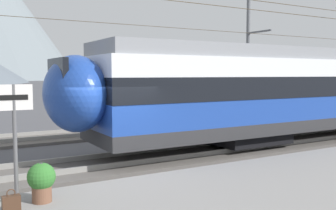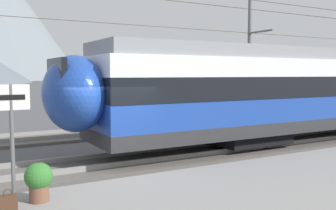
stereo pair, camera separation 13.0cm
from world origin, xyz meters
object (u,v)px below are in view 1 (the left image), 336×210
object	(u,v)px
platform_sign	(14,117)
potted_plant_platform_edge	(41,179)
handbag_near_sign	(11,204)
catenary_mast_far_side	(249,52)

from	to	relation	value
platform_sign	potted_plant_platform_edge	bearing A→B (deg)	-12.90
potted_plant_platform_edge	handbag_near_sign	bearing A→B (deg)	-151.65
platform_sign	handbag_near_sign	world-z (taller)	platform_sign
handbag_near_sign	potted_plant_platform_edge	xyz separation A→B (m)	(0.62, 0.33, 0.30)
platform_sign	handbag_near_sign	size ratio (longest dim) A/B	5.26
catenary_mast_far_side	handbag_near_sign	distance (m)	19.75
handbag_near_sign	catenary_mast_far_side	bearing A→B (deg)	35.31
platform_sign	potted_plant_platform_edge	distance (m)	1.35
catenary_mast_far_side	handbag_near_sign	world-z (taller)	catenary_mast_far_side
catenary_mast_far_side	potted_plant_platform_edge	bearing A→B (deg)	-144.42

